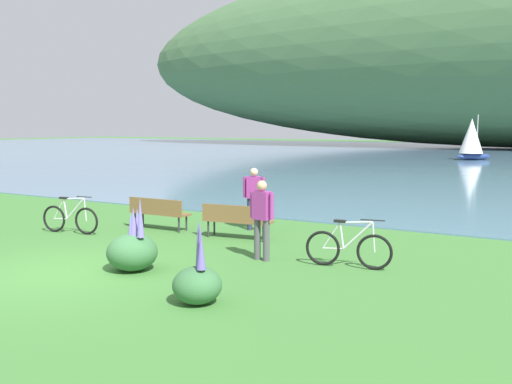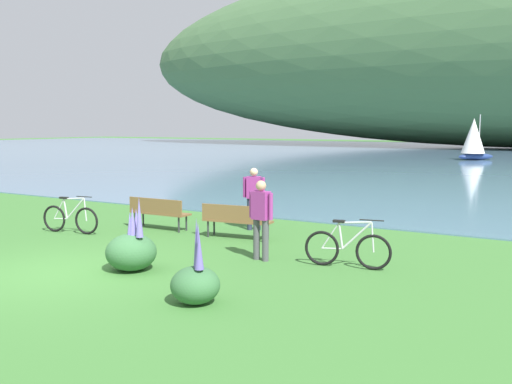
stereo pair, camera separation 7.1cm
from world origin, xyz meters
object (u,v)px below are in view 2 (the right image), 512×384
at_px(park_bench_near_camera, 158,211).
at_px(sailboat_nearest_to_shore, 474,139).
at_px(bicycle_beside_path, 348,248).
at_px(person_on_the_grass, 261,215).
at_px(person_at_shoreline, 254,195).
at_px(bicycle_leaning_near_bench, 70,218).
at_px(park_bench_further_along, 236,218).

height_order(park_bench_near_camera, sailboat_nearest_to_shore, sailboat_nearest_to_shore).
height_order(bicycle_beside_path, person_on_the_grass, person_on_the_grass).
height_order(bicycle_beside_path, person_at_shoreline, person_at_shoreline).
relative_size(park_bench_near_camera, person_on_the_grass, 1.06).
relative_size(bicycle_leaning_near_bench, person_at_shoreline, 1.03).
height_order(park_bench_near_camera, person_at_shoreline, person_at_shoreline).
xyz_separation_m(bicycle_leaning_near_bench, sailboat_nearest_to_shore, (3.71, 38.69, 1.39)).
relative_size(park_bench_further_along, bicycle_beside_path, 1.05).
bearing_deg(bicycle_leaning_near_bench, park_bench_near_camera, 43.41).
bearing_deg(park_bench_near_camera, bicycle_leaning_near_bench, -136.59).
bearing_deg(person_at_shoreline, sailboat_nearest_to_shore, 90.46).
bearing_deg(person_on_the_grass, park_bench_near_camera, 158.45).
distance_m(bicycle_leaning_near_bench, bicycle_beside_path, 7.74).
height_order(park_bench_further_along, bicycle_beside_path, bicycle_beside_path).
bearing_deg(bicycle_beside_path, person_at_shoreline, 145.10).
bearing_deg(bicycle_leaning_near_bench, person_at_shoreline, 35.57).
height_order(bicycle_leaning_near_bench, person_on_the_grass, person_on_the_grass).
distance_m(bicycle_leaning_near_bench, person_on_the_grass, 5.94).
distance_m(bicycle_beside_path, sailboat_nearest_to_shore, 38.67).
distance_m(park_bench_further_along, bicycle_leaning_near_bench, 4.52).
bearing_deg(sailboat_nearest_to_shore, park_bench_further_along, -89.19).
bearing_deg(person_at_shoreline, bicycle_beside_path, -34.90).
bearing_deg(park_bench_further_along, sailboat_nearest_to_shore, 90.81).
distance_m(park_bench_near_camera, bicycle_leaning_near_bench, 2.32).
xyz_separation_m(bicycle_beside_path, person_on_the_grass, (-1.83, -0.33, 0.58)).
height_order(park_bench_near_camera, park_bench_further_along, same).
relative_size(park_bench_near_camera, bicycle_leaning_near_bench, 1.03).
height_order(bicycle_leaning_near_bench, sailboat_nearest_to_shore, sailboat_nearest_to_shore).
xyz_separation_m(person_at_shoreline, sailboat_nearest_to_shore, (-0.29, 35.83, 0.81)).
height_order(park_bench_further_along, person_on_the_grass, person_on_the_grass).
height_order(park_bench_near_camera, bicycle_leaning_near_bench, bicycle_leaning_near_bench).
xyz_separation_m(bicycle_leaning_near_bench, bicycle_beside_path, (7.73, 0.25, 0.00)).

